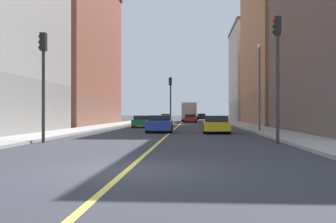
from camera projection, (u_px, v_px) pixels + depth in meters
name	position (u px, v px, depth m)	size (l,w,h in m)	color
ground_plane	(128.00, 170.00, 10.03)	(400.00, 400.00, 0.00)	#31323A
sidewalk_left	(231.00, 122.00, 58.43)	(2.80, 168.00, 0.15)	#9E9B93
sidewalk_right	(133.00, 122.00, 59.42)	(2.80, 168.00, 0.15)	#9E9B93
lane_center_stripe	(182.00, 122.00, 58.92)	(0.16, 154.00, 0.01)	#E5D14C
building_left_mid	(292.00, 28.00, 48.12)	(10.70, 20.27, 24.37)	#8F6B4F
building_left_far	(261.00, 74.00, 69.51)	(10.70, 16.51, 17.16)	#9D9688
building_right_midblock	(62.00, 50.00, 46.31)	(10.70, 22.26, 18.37)	brown
traffic_light_left_near	(277.00, 62.00, 18.32)	(0.40, 0.32, 6.13)	#2D2D2D
traffic_light_right_near	(43.00, 71.00, 19.07)	(0.40, 0.32, 5.50)	#2D2D2D
traffic_light_median_far	(170.00, 94.00, 43.00)	(0.40, 0.32, 5.49)	#2D2D2D
street_lamp_left_near	(259.00, 77.00, 29.04)	(0.36, 0.36, 6.60)	#4C4C51
car_maroon	(166.00, 117.00, 76.49)	(1.94, 4.42, 1.27)	maroon
car_yellow	(216.00, 124.00, 28.15)	(1.98, 4.29, 1.29)	gold
car_green	(143.00, 121.00, 39.02)	(2.06, 4.29, 1.21)	#1E6B38
car_black	(202.00, 117.00, 75.84)	(1.96, 4.49, 1.32)	black
car_teal	(188.00, 117.00, 73.92)	(1.91, 4.27, 1.32)	#196670
car_blue	(160.00, 124.00, 29.25)	(2.03, 4.31, 1.30)	#23389E
car_red	(190.00, 118.00, 59.00)	(1.90, 4.30, 1.25)	red
box_truck	(189.00, 112.00, 64.03)	(2.50, 7.64, 3.14)	beige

